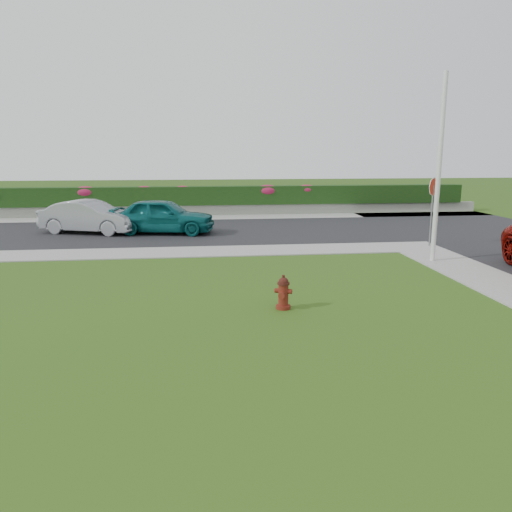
{
  "coord_description": "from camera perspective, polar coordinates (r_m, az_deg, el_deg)",
  "views": [
    {
      "loc": [
        -1.49,
        -9.59,
        3.71
      ],
      "look_at": [
        0.08,
        3.78,
        0.9
      ],
      "focal_mm": 35.0,
      "sensor_mm": 36.0,
      "label": 1
    }
  ],
  "objects": [
    {
      "name": "stop_sign",
      "position": [
        20.9,
        19.56,
        6.61
      ],
      "size": [
        0.59,
        0.49,
        2.76
      ],
      "rotation": [
        0.0,
        0.0,
        0.29
      ],
      "color": "slate",
      "rests_on": "ground"
    },
    {
      "name": "sidewalk_far",
      "position": [
        19.48,
        -19.94,
        0.16
      ],
      "size": [
        24.0,
        2.0,
        0.04
      ],
      "primitive_type": "cube",
      "color": "gray",
      "rests_on": "ground"
    },
    {
      "name": "flower_clump_c",
      "position": [
        30.33,
        -12.64,
        7.31
      ],
      "size": [
        1.09,
        0.7,
        0.55
      ],
      "primitive_type": "ellipsoid",
      "color": "#C1213F",
      "rests_on": "hedge"
    },
    {
      "name": "flower_clump_f",
      "position": [
        30.89,
        5.79,
        7.58
      ],
      "size": [
        1.18,
        0.76,
        0.59
      ],
      "primitive_type": "ellipsoid",
      "color": "#C1213F",
      "rests_on": "hedge"
    },
    {
      "name": "hedge",
      "position": [
        30.3,
        -5.78,
        6.89
      ],
      "size": [
        32.0,
        0.9,
        1.1
      ],
      "primitive_type": "cube",
      "color": "black",
      "rests_on": "retaining_wall"
    },
    {
      "name": "ground",
      "position": [
        10.39,
        2.03,
        -9.15
      ],
      "size": [
        120.0,
        120.0,
        0.0
      ],
      "primitive_type": "plane",
      "color": "black",
      "rests_on": "ground"
    },
    {
      "name": "sedan_teal",
      "position": [
        23.31,
        -10.62,
        4.53
      ],
      "size": [
        4.99,
        2.75,
        1.61
      ],
      "primitive_type": "imported",
      "rotation": [
        0.0,
        0.0,
        1.38
      ],
      "color": "#0B5557",
      "rests_on": "street_far"
    },
    {
      "name": "flower_clump_d",
      "position": [
        30.18,
        -8.4,
        7.47
      ],
      "size": [
        1.02,
        0.66,
        0.51
      ],
      "primitive_type": "ellipsoid",
      "color": "#C1213F",
      "rests_on": "hedge"
    },
    {
      "name": "sidewalk_beyond",
      "position": [
        28.83,
        -5.68,
        4.39
      ],
      "size": [
        34.0,
        2.0,
        0.04
      ],
      "primitive_type": "cube",
      "color": "gray",
      "rests_on": "ground"
    },
    {
      "name": "fire_hydrant",
      "position": [
        12.02,
        3.14,
        -4.23
      ],
      "size": [
        0.43,
        0.41,
        0.83
      ],
      "rotation": [
        0.0,
        0.0,
        -0.39
      ],
      "color": "#52190C",
      "rests_on": "ground"
    },
    {
      "name": "sedan_silver",
      "position": [
        24.24,
        -18.45,
        4.28
      ],
      "size": [
        4.83,
        3.01,
        1.5
      ],
      "primitive_type": "imported",
      "rotation": [
        0.0,
        0.0,
        1.23
      ],
      "color": "#97999E",
      "rests_on": "street_far"
    },
    {
      "name": "flower_clump_b",
      "position": [
        30.86,
        -18.89,
        6.94
      ],
      "size": [
        1.35,
        0.87,
        0.67
      ],
      "primitive_type": "ellipsoid",
      "color": "#C1213F",
      "rests_on": "hedge"
    },
    {
      "name": "street_far",
      "position": [
        24.13,
        -14.99,
        2.6
      ],
      "size": [
        26.0,
        8.0,
        0.04
      ],
      "primitive_type": "cube",
      "color": "black",
      "rests_on": "ground"
    },
    {
      "name": "utility_pole",
      "position": [
        17.92,
        20.17,
        9.24
      ],
      "size": [
        0.16,
        0.16,
        6.27
      ],
      "primitive_type": "cylinder",
      "color": "silver",
      "rests_on": "ground"
    },
    {
      "name": "curb_corner",
      "position": [
        20.77,
        17.57,
        1.0
      ],
      "size": [
        2.0,
        2.0,
        0.04
      ],
      "primitive_type": "cube",
      "color": "gray",
      "rests_on": "ground"
    },
    {
      "name": "flower_clump_e",
      "position": [
        30.47,
        1.29,
        7.5
      ],
      "size": [
        1.37,
        0.88,
        0.69
      ],
      "primitive_type": "ellipsoid",
      "color": "#C1213F",
      "rests_on": "hedge"
    },
    {
      "name": "retaining_wall",
      "position": [
        30.28,
        -5.74,
        5.28
      ],
      "size": [
        34.0,
        0.4,
        0.6
      ],
      "primitive_type": "cube",
      "color": "gray",
      "rests_on": "ground"
    }
  ]
}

